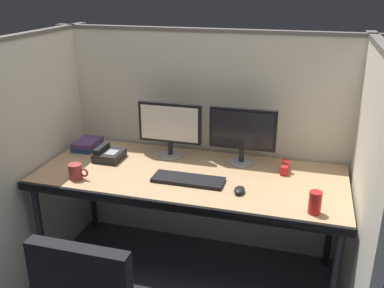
# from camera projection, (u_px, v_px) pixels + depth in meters

# --- Properties ---
(cubicle_partition_rear) EXTENTS (2.21, 0.06, 1.57)m
(cubicle_partition_rear) POSITION_uv_depth(u_px,v_px,m) (207.00, 142.00, 3.03)
(cubicle_partition_rear) COLOR beige
(cubicle_partition_rear) RESTS_ON ground
(cubicle_partition_left) EXTENTS (0.06, 1.41, 1.57)m
(cubicle_partition_left) POSITION_uv_depth(u_px,v_px,m) (40.00, 156.00, 2.79)
(cubicle_partition_left) COLOR beige
(cubicle_partition_left) RESTS_ON ground
(cubicle_partition_right) EXTENTS (0.06, 1.41, 1.57)m
(cubicle_partition_right) POSITION_uv_depth(u_px,v_px,m) (363.00, 194.00, 2.28)
(cubicle_partition_right) COLOR beige
(cubicle_partition_right) RESTS_ON ground
(desk) EXTENTS (1.90, 0.80, 0.74)m
(desk) POSITION_uv_depth(u_px,v_px,m) (189.00, 182.00, 2.65)
(desk) COLOR tan
(desk) RESTS_ON ground
(monitor_left) EXTENTS (0.43, 0.17, 0.37)m
(monitor_left) POSITION_uv_depth(u_px,v_px,m) (170.00, 126.00, 2.83)
(monitor_left) COLOR gray
(monitor_left) RESTS_ON desk
(monitor_right) EXTENTS (0.43, 0.17, 0.37)m
(monitor_right) POSITION_uv_depth(u_px,v_px,m) (243.00, 132.00, 2.72)
(monitor_right) COLOR gray
(monitor_right) RESTS_ON desk
(keyboard_main) EXTENTS (0.43, 0.15, 0.02)m
(keyboard_main) POSITION_uv_depth(u_px,v_px,m) (188.00, 180.00, 2.54)
(keyboard_main) COLOR black
(keyboard_main) RESTS_ON desk
(computer_mouse) EXTENTS (0.06, 0.10, 0.04)m
(computer_mouse) POSITION_uv_depth(u_px,v_px,m) (239.00, 190.00, 2.40)
(computer_mouse) COLOR black
(computer_mouse) RESTS_ON desk
(desk_phone) EXTENTS (0.17, 0.19, 0.09)m
(desk_phone) POSITION_uv_depth(u_px,v_px,m) (109.00, 155.00, 2.85)
(desk_phone) COLOR black
(desk_phone) RESTS_ON desk
(red_stapler) EXTENTS (0.04, 0.15, 0.06)m
(red_stapler) POSITION_uv_depth(u_px,v_px,m) (285.00, 167.00, 2.67)
(red_stapler) COLOR red
(red_stapler) RESTS_ON desk
(book_stack) EXTENTS (0.16, 0.22, 0.07)m
(book_stack) POSITION_uv_depth(u_px,v_px,m) (87.00, 144.00, 3.03)
(book_stack) COLOR #1E478C
(book_stack) RESTS_ON desk
(coffee_mug) EXTENTS (0.13, 0.08, 0.09)m
(coffee_mug) POSITION_uv_depth(u_px,v_px,m) (76.00, 172.00, 2.56)
(coffee_mug) COLOR #993333
(coffee_mug) RESTS_ON desk
(soda_can) EXTENTS (0.07, 0.07, 0.12)m
(soda_can) POSITION_uv_depth(u_px,v_px,m) (315.00, 203.00, 2.18)
(soda_can) COLOR red
(soda_can) RESTS_ON desk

